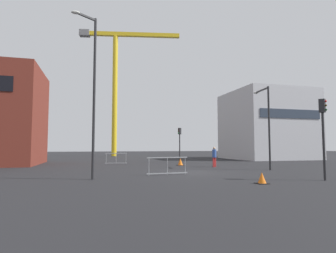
% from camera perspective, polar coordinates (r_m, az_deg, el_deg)
% --- Properties ---
extents(ground, '(160.00, 160.00, 0.00)m').
position_cam_1_polar(ground, '(18.87, 4.29, -9.31)').
color(ground, black).
extents(office_block, '(10.17, 9.98, 9.24)m').
position_cam_1_polar(office_block, '(41.23, 19.45, 0.19)').
color(office_block, '#B7B7BC').
rests_on(office_block, ground).
extents(construction_crane, '(18.01, 4.33, 22.76)m').
position_cam_1_polar(construction_crane, '(52.42, -10.24, 10.90)').
color(construction_crane, yellow).
rests_on(construction_crane, ground).
extents(streetlamp_tall, '(1.28, 0.91, 8.68)m').
position_cam_1_polar(streetlamp_tall, '(15.56, -15.21, 8.05)').
color(streetlamp_tall, '#232326').
rests_on(streetlamp_tall, ground).
extents(streetlamp_short, '(0.51, 2.14, 6.22)m').
position_cam_1_polar(streetlamp_short, '(22.37, 19.46, 1.48)').
color(streetlamp_short, '#232326').
rests_on(streetlamp_short, ground).
extents(traffic_light_island, '(0.39, 0.34, 3.74)m').
position_cam_1_polar(traffic_light_island, '(30.59, 2.38, -2.56)').
color(traffic_light_island, '#232326').
rests_on(traffic_light_island, ground).
extents(traffic_light_corner, '(0.35, 0.39, 4.18)m').
position_cam_1_polar(traffic_light_corner, '(16.47, 29.03, 0.15)').
color(traffic_light_corner, '#232326').
rests_on(traffic_light_corner, ground).
extents(pedestrian_walking, '(0.34, 0.34, 1.68)m').
position_cam_1_polar(pedestrian_walking, '(23.97, 9.40, -5.81)').
color(pedestrian_walking, red).
rests_on(pedestrian_walking, ground).
extents(safety_barrier_mid_span, '(2.59, 0.29, 1.08)m').
position_cam_1_polar(safety_barrier_mid_span, '(17.15, -0.12, -7.96)').
color(safety_barrier_mid_span, gray).
rests_on(safety_barrier_mid_span, ground).
extents(safety_barrier_front, '(2.11, 0.25, 1.08)m').
position_cam_1_polar(safety_barrier_front, '(27.95, -10.52, -6.39)').
color(safety_barrier_front, gray).
rests_on(safety_barrier_front, ground).
extents(traffic_cone_on_verge, '(0.53, 0.53, 0.53)m').
position_cam_1_polar(traffic_cone_on_verge, '(13.88, 18.59, -9.99)').
color(traffic_cone_on_verge, black).
rests_on(traffic_cone_on_verge, ground).
extents(traffic_cone_orange, '(0.63, 0.63, 0.63)m').
position_cam_1_polar(traffic_cone_orange, '(25.63, 2.53, -7.27)').
color(traffic_cone_orange, black).
rests_on(traffic_cone_orange, ground).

